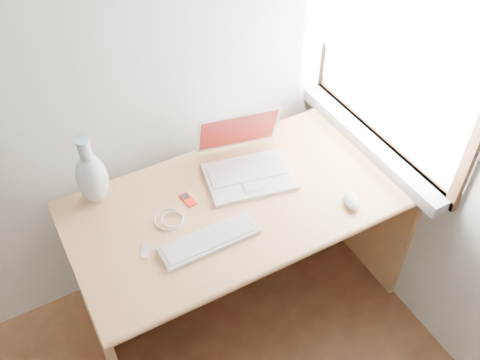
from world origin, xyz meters
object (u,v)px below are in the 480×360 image
laptop (244,162)px  external_keyboard (210,240)px  desk (233,219)px  vase (92,177)px

laptop → external_keyboard: laptop is taller
desk → laptop: size_ratio=3.49×
desk → laptop: bearing=29.8°
laptop → external_keyboard: bearing=-125.6°
vase → laptop: bearing=-13.3°
laptop → external_keyboard: 0.42m
laptop → external_keyboard: size_ratio=1.06×
desk → external_keyboard: size_ratio=3.69×
desk → laptop: laptop is taller
external_keyboard → desk: bearing=46.0°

